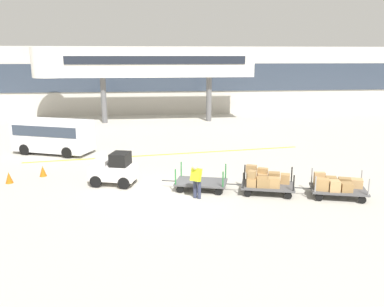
{
  "coord_description": "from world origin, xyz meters",
  "views": [
    {
      "loc": [
        -0.9,
        -16.71,
        5.97
      ],
      "look_at": [
        1.13,
        1.8,
        1.39
      ],
      "focal_mm": 37.16,
      "sensor_mm": 36.0,
      "label": 1
    }
  ],
  "objects_px": {
    "baggage_cart_tail": "(336,186)",
    "shuttle_van": "(53,134)",
    "baggage_cart_middle": "(265,181)",
    "safety_cone_far": "(43,171)",
    "baggage_tug": "(114,169)",
    "safety_cone_near": "(9,178)",
    "baggage_handler": "(196,179)",
    "baggage_cart_lead": "(201,182)"
  },
  "relations": [
    {
      "from": "baggage_cart_tail",
      "to": "shuttle_van",
      "type": "height_order",
      "value": "shuttle_van"
    },
    {
      "from": "baggage_cart_middle",
      "to": "safety_cone_far",
      "type": "height_order",
      "value": "baggage_cart_middle"
    },
    {
      "from": "baggage_tug",
      "to": "safety_cone_near",
      "type": "height_order",
      "value": "baggage_tug"
    },
    {
      "from": "baggage_handler",
      "to": "safety_cone_near",
      "type": "relative_size",
      "value": 2.84
    },
    {
      "from": "baggage_tug",
      "to": "baggage_cart_lead",
      "type": "relative_size",
      "value": 0.75
    },
    {
      "from": "baggage_cart_tail",
      "to": "safety_cone_near",
      "type": "xyz_separation_m",
      "value": [
        -14.76,
        3.59,
        -0.26
      ]
    },
    {
      "from": "safety_cone_far",
      "to": "baggage_tug",
      "type": "bearing_deg",
      "value": -25.54
    },
    {
      "from": "shuttle_van",
      "to": "baggage_handler",
      "type": "bearing_deg",
      "value": -49.13
    },
    {
      "from": "baggage_cart_lead",
      "to": "baggage_tug",
      "type": "bearing_deg",
      "value": 163.83
    },
    {
      "from": "baggage_handler",
      "to": "safety_cone_far",
      "type": "height_order",
      "value": "baggage_handler"
    },
    {
      "from": "shuttle_van",
      "to": "safety_cone_near",
      "type": "distance_m",
      "value": 6.16
    },
    {
      "from": "baggage_cart_middle",
      "to": "shuttle_van",
      "type": "xyz_separation_m",
      "value": [
        -11.05,
        8.76,
        0.66
      ]
    },
    {
      "from": "baggage_cart_lead",
      "to": "safety_cone_far",
      "type": "bearing_deg",
      "value": 159.15
    },
    {
      "from": "baggage_handler",
      "to": "baggage_cart_lead",
      "type": "bearing_deg",
      "value": 73.25
    },
    {
      "from": "baggage_cart_middle",
      "to": "baggage_cart_tail",
      "type": "bearing_deg",
      "value": -16.58
    },
    {
      "from": "shuttle_van",
      "to": "safety_cone_near",
      "type": "bearing_deg",
      "value": -97.47
    },
    {
      "from": "baggage_handler",
      "to": "baggage_cart_tail",
      "type": "bearing_deg",
      "value": -4.41
    },
    {
      "from": "baggage_cart_tail",
      "to": "shuttle_van",
      "type": "xyz_separation_m",
      "value": [
        -13.96,
        9.63,
        0.7
      ]
    },
    {
      "from": "baggage_handler",
      "to": "safety_cone_near",
      "type": "height_order",
      "value": "baggage_handler"
    },
    {
      "from": "baggage_tug",
      "to": "baggage_cart_middle",
      "type": "bearing_deg",
      "value": -15.88
    },
    {
      "from": "baggage_tug",
      "to": "safety_cone_near",
      "type": "xyz_separation_m",
      "value": [
        -5.08,
        0.8,
        -0.48
      ]
    },
    {
      "from": "safety_cone_near",
      "to": "baggage_cart_tail",
      "type": "bearing_deg",
      "value": -13.67
    },
    {
      "from": "safety_cone_far",
      "to": "safety_cone_near",
      "type": "bearing_deg",
      "value": -143.44
    },
    {
      "from": "baggage_cart_tail",
      "to": "safety_cone_far",
      "type": "xyz_separation_m",
      "value": [
        -13.42,
        4.58,
        -0.26
      ]
    },
    {
      "from": "safety_cone_far",
      "to": "baggage_cart_tail",
      "type": "bearing_deg",
      "value": -18.84
    },
    {
      "from": "shuttle_van",
      "to": "safety_cone_far",
      "type": "bearing_deg",
      "value": -83.85
    },
    {
      "from": "safety_cone_far",
      "to": "baggage_cart_middle",
      "type": "bearing_deg",
      "value": -19.46
    },
    {
      "from": "shuttle_van",
      "to": "safety_cone_far",
      "type": "height_order",
      "value": "shuttle_van"
    },
    {
      "from": "shuttle_van",
      "to": "baggage_tug",
      "type": "bearing_deg",
      "value": -57.91
    },
    {
      "from": "baggage_cart_middle",
      "to": "baggage_handler",
      "type": "distance_m",
      "value": 3.16
    },
    {
      "from": "baggage_tug",
      "to": "shuttle_van",
      "type": "height_order",
      "value": "shuttle_van"
    },
    {
      "from": "shuttle_van",
      "to": "safety_cone_near",
      "type": "relative_size",
      "value": 9.39
    },
    {
      "from": "baggage_tug",
      "to": "baggage_cart_middle",
      "type": "xyz_separation_m",
      "value": [
        6.77,
        -1.93,
        -0.18
      ]
    },
    {
      "from": "baggage_cart_lead",
      "to": "safety_cone_near",
      "type": "bearing_deg",
      "value": 167.83
    },
    {
      "from": "baggage_cart_lead",
      "to": "shuttle_van",
      "type": "distance_m",
      "value": 11.54
    },
    {
      "from": "baggage_cart_middle",
      "to": "safety_cone_far",
      "type": "bearing_deg",
      "value": 160.54
    },
    {
      "from": "safety_cone_near",
      "to": "safety_cone_far",
      "type": "relative_size",
      "value": 1.0
    },
    {
      "from": "baggage_cart_middle",
      "to": "shuttle_van",
      "type": "relative_size",
      "value": 0.6
    },
    {
      "from": "baggage_cart_lead",
      "to": "baggage_cart_middle",
      "type": "relative_size",
      "value": 1.0
    },
    {
      "from": "baggage_cart_lead",
      "to": "baggage_handler",
      "type": "xyz_separation_m",
      "value": [
        -0.35,
        -1.17,
        0.52
      ]
    },
    {
      "from": "baggage_cart_lead",
      "to": "shuttle_van",
      "type": "bearing_deg",
      "value": 136.01
    },
    {
      "from": "baggage_tug",
      "to": "safety_cone_far",
      "type": "distance_m",
      "value": 4.18
    }
  ]
}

